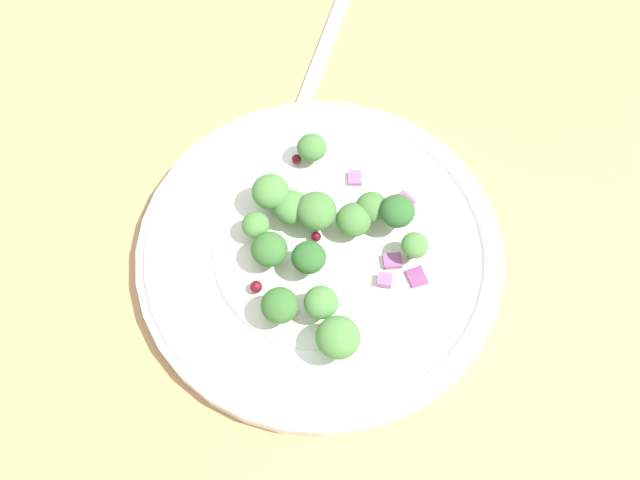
# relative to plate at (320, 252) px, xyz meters

# --- Properties ---
(ground_plane) EXTENTS (1.80, 1.80, 0.02)m
(ground_plane) POSITION_rel_plate_xyz_m (-0.03, -0.01, -0.02)
(ground_plane) COLOR tan
(plate) EXTENTS (0.27, 0.27, 0.02)m
(plate) POSITION_rel_plate_xyz_m (0.00, 0.00, 0.00)
(plate) COLOR white
(plate) RESTS_ON ground_plane
(dressing_pool) EXTENTS (0.15, 0.15, 0.00)m
(dressing_pool) POSITION_rel_plate_xyz_m (0.00, 0.00, 0.00)
(dressing_pool) COLOR white
(dressing_pool) RESTS_ON plate
(broccoli_floret_0) EXTENTS (0.02, 0.02, 0.02)m
(broccoli_floret_0) POSITION_rel_plate_xyz_m (0.06, -0.05, 0.02)
(broccoli_floret_0) COLOR #ADD18E
(broccoli_floret_0) RESTS_ON plate
(broccoli_floret_1) EXTENTS (0.02, 0.02, 0.02)m
(broccoli_floret_1) POSITION_rel_plate_xyz_m (-0.01, 0.02, 0.02)
(broccoli_floret_1) COLOR #9EC684
(broccoli_floret_1) RESTS_ON plate
(broccoli_floret_2) EXTENTS (0.03, 0.03, 0.03)m
(broccoli_floret_2) POSITION_rel_plate_xyz_m (0.05, -0.00, 0.03)
(broccoli_floret_2) COLOR #9EC684
(broccoli_floret_2) RESTS_ON plate
(broccoli_floret_3) EXTENTS (0.03, 0.03, 0.03)m
(broccoli_floret_3) POSITION_rel_plate_xyz_m (-0.01, -0.03, 0.02)
(broccoli_floret_3) COLOR #8EB77A
(broccoli_floret_3) RESTS_ON plate
(broccoli_floret_4) EXTENTS (0.03, 0.03, 0.03)m
(broccoli_floret_4) POSITION_rel_plate_xyz_m (-0.02, 0.06, 0.02)
(broccoli_floret_4) COLOR #8EB77A
(broccoli_floret_4) RESTS_ON plate
(broccoli_floret_5) EXTENTS (0.02, 0.02, 0.02)m
(broccoli_floret_5) POSITION_rel_plate_xyz_m (-0.01, -0.04, 0.02)
(broccoli_floret_5) COLOR #9EC684
(broccoli_floret_5) RESTS_ON plate
(broccoli_floret_6) EXTENTS (0.03, 0.03, 0.03)m
(broccoli_floret_6) POSITION_rel_plate_xyz_m (-0.06, 0.05, 0.02)
(broccoli_floret_6) COLOR #ADD18E
(broccoli_floret_6) RESTS_ON plate
(broccoli_floret_7) EXTENTS (0.03, 0.03, 0.03)m
(broccoli_floret_7) POSITION_rel_plate_xyz_m (0.02, -0.01, 0.02)
(broccoli_floret_7) COLOR #9EC684
(broccoli_floret_7) RESTS_ON plate
(broccoli_floret_8) EXTENTS (0.02, 0.02, 0.02)m
(broccoli_floret_8) POSITION_rel_plate_xyz_m (0.04, 0.02, 0.02)
(broccoli_floret_8) COLOR #8EB77A
(broccoli_floret_8) RESTS_ON plate
(broccoli_floret_9) EXTENTS (0.03, 0.03, 0.03)m
(broccoli_floret_9) POSITION_rel_plate_xyz_m (0.03, -0.00, 0.02)
(broccoli_floret_9) COLOR #8EB77A
(broccoli_floret_9) RESTS_ON plate
(broccoli_floret_10) EXTENTS (0.02, 0.02, 0.02)m
(broccoli_floret_10) POSITION_rel_plate_xyz_m (-0.05, -0.04, 0.02)
(broccoli_floret_10) COLOR #ADD18E
(broccoli_floret_10) RESTS_ON plate
(broccoli_floret_11) EXTENTS (0.02, 0.02, 0.02)m
(broccoli_floret_11) POSITION_rel_plate_xyz_m (-0.04, 0.03, 0.02)
(broccoli_floret_11) COLOR #9EC684
(broccoli_floret_11) RESTS_ON plate
(broccoli_floret_12) EXTENTS (0.03, 0.03, 0.03)m
(broccoli_floret_12) POSITION_rel_plate_xyz_m (0.02, 0.03, 0.02)
(broccoli_floret_12) COLOR #ADD18E
(broccoli_floret_12) RESTS_ON plate
(broccoli_floret_13) EXTENTS (0.03, 0.03, 0.03)m
(broccoli_floret_13) POSITION_rel_plate_xyz_m (-0.02, -0.05, 0.03)
(broccoli_floret_13) COLOR #9EC684
(broccoli_floret_13) RESTS_ON plate
(cranberry_0) EXTENTS (0.01, 0.01, 0.01)m
(cranberry_0) POSITION_rel_plate_xyz_m (0.06, -0.04, 0.01)
(cranberry_0) COLOR maroon
(cranberry_0) RESTS_ON plate
(cranberry_1) EXTENTS (0.01, 0.01, 0.01)m
(cranberry_1) POSITION_rel_plate_xyz_m (-0.05, -0.04, 0.01)
(cranberry_1) COLOR maroon
(cranberry_1) RESTS_ON plate
(cranberry_2) EXTENTS (0.01, 0.01, 0.01)m
(cranberry_2) POSITION_rel_plate_xyz_m (0.01, 0.05, 0.01)
(cranberry_2) COLOR maroon
(cranberry_2) RESTS_ON plate
(cranberry_3) EXTENTS (0.01, 0.01, 0.01)m
(cranberry_3) POSITION_rel_plate_xyz_m (0.01, -0.00, 0.01)
(cranberry_3) COLOR #4C0A14
(cranberry_3) RESTS_ON plate
(onion_bit_0) EXTENTS (0.01, 0.01, 0.01)m
(onion_bit_0) POSITION_rel_plate_xyz_m (-0.02, -0.07, 0.01)
(onion_bit_0) COLOR #934C84
(onion_bit_0) RESTS_ON plate
(onion_bit_1) EXTENTS (0.02, 0.02, 0.00)m
(onion_bit_1) POSITION_rel_plate_xyz_m (-0.06, -0.03, 0.01)
(onion_bit_1) COLOR #843D75
(onion_bit_1) RESTS_ON plate
(onion_bit_2) EXTENTS (0.01, 0.01, 0.01)m
(onion_bit_2) POSITION_rel_plate_xyz_m (-0.05, -0.01, 0.01)
(onion_bit_2) COLOR #A35B93
(onion_bit_2) RESTS_ON plate
(onion_bit_3) EXTENTS (0.02, 0.02, 0.01)m
(onion_bit_3) POSITION_rel_plate_xyz_m (-0.04, -0.03, 0.01)
(onion_bit_3) COLOR #934C84
(onion_bit_3) RESTS_ON plate
(onion_bit_4) EXTENTS (0.01, 0.01, 0.01)m
(onion_bit_4) POSITION_rel_plate_xyz_m (-0.02, 0.05, 0.01)
(onion_bit_4) COLOR #843D75
(onion_bit_4) RESTS_ON plate
(onion_bit_5) EXTENTS (0.02, 0.02, 0.00)m
(onion_bit_5) POSITION_rel_plate_xyz_m (0.02, -0.06, 0.01)
(onion_bit_5) COLOR #A35B93
(onion_bit_5) RESTS_ON plate
(fork) EXTENTS (0.10, 0.17, 0.01)m
(fork) POSITION_rel_plate_xyz_m (0.12, -0.12, -0.01)
(fork) COLOR silver
(fork) RESTS_ON ground_plane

